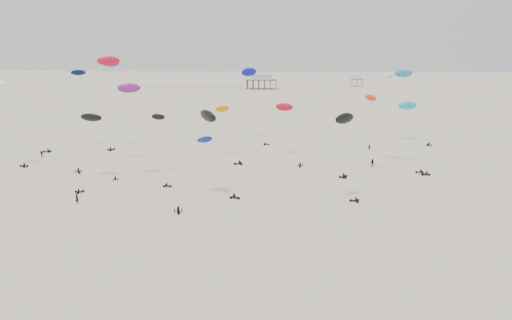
# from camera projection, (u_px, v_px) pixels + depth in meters

# --- Properties ---
(ground_plane) EXTENTS (900.00, 900.00, 0.00)m
(ground_plane) POSITION_uv_depth(u_px,v_px,m) (271.00, 117.00, 200.14)
(ground_plane) COLOR beige
(pavilion_main) EXTENTS (21.00, 13.00, 9.80)m
(pavilion_main) POSITION_uv_depth(u_px,v_px,m) (262.00, 83.00, 346.04)
(pavilion_main) COLOR brown
(pavilion_main) RESTS_ON ground
(pavilion_small) EXTENTS (9.00, 7.00, 8.00)m
(pavilion_small) POSITION_uv_depth(u_px,v_px,m) (357.00, 82.00, 371.82)
(pavilion_small) COLOR brown
(pavilion_small) RESTS_ON ground
(pier_fence) EXTENTS (80.20, 0.20, 1.50)m
(pier_fence) POSITION_uv_depth(u_px,v_px,m) (188.00, 88.00, 349.47)
(pier_fence) COLOR black
(pier_fence) RESTS_ON ground
(rig_0) EXTENTS (7.02, 16.23, 17.82)m
(rig_0) POSITION_uv_depth(u_px,v_px,m) (287.00, 118.00, 123.72)
(rig_0) COLOR black
(rig_0) RESTS_ON ground
(rig_1) EXTENTS (8.80, 11.05, 17.86)m
(rig_1) POSITION_uv_depth(u_px,v_px,m) (358.00, 135.00, 106.73)
(rig_1) COLOR black
(rig_1) RESTS_ON ground
(rig_2) EXTENTS (7.91, 12.25, 15.07)m
(rig_2) POSITION_uv_depth(u_px,v_px,m) (228.00, 126.00, 121.43)
(rig_2) COLOR black
(rig_2) RESTS_ON ground
(rig_3) EXTENTS (7.93, 14.66, 25.95)m
(rig_3) POSITION_uv_depth(u_px,v_px,m) (103.00, 81.00, 114.07)
(rig_3) COLOR black
(rig_3) RESTS_ON ground
(rig_4) EXTENTS (4.93, 10.36, 23.91)m
(rig_4) POSITION_uv_depth(u_px,v_px,m) (111.00, 84.00, 135.03)
(rig_4) COLOR black
(rig_4) RESTS_ON ground
(rig_5) EXTENTS (7.08, 14.27, 17.35)m
(rig_5) POSITION_uv_depth(u_px,v_px,m) (203.00, 131.00, 87.80)
(rig_5) COLOR black
(rig_5) RESTS_ON ground
(rig_6) EXTENTS (7.05, 14.26, 17.25)m
(rig_6) POSITION_uv_depth(u_px,v_px,m) (161.00, 138.00, 104.40)
(rig_6) COLOR black
(rig_6) RESTS_ON ground
(rig_7) EXTENTS (6.10, 5.86, 19.80)m
(rig_7) POSITION_uv_depth(u_px,v_px,m) (127.00, 100.00, 102.63)
(rig_7) COLOR black
(rig_7) RESTS_ON ground
(rig_8) EXTENTS (8.62, 13.33, 22.41)m
(rig_8) POSITION_uv_depth(u_px,v_px,m) (68.00, 97.00, 135.13)
(rig_8) COLOR black
(rig_8) RESTS_ON ground
(rig_9) EXTENTS (5.70, 11.79, 22.79)m
(rig_9) POSITION_uv_depth(u_px,v_px,m) (406.00, 90.00, 113.23)
(rig_9) COLOR black
(rig_9) RESTS_ON ground
(rig_10) EXTENTS (8.57, 5.87, 11.43)m
(rig_10) POSITION_uv_depth(u_px,v_px,m) (218.00, 164.00, 90.95)
(rig_10) COLOR black
(rig_10) RESTS_ON ground
(rig_11) EXTENTS (9.63, 16.78, 24.17)m
(rig_11) POSITION_uv_depth(u_px,v_px,m) (397.00, 101.00, 113.74)
(rig_11) COLOR black
(rig_11) RESTS_ON ground
(rig_12) EXTENTS (5.36, 4.88, 15.73)m
(rig_12) POSITION_uv_depth(u_px,v_px,m) (346.00, 131.00, 87.29)
(rig_12) COLOR black
(rig_12) RESTS_ON ground
(rig_13) EXTENTS (9.04, 13.63, 22.45)m
(rig_13) POSITION_uv_depth(u_px,v_px,m) (250.00, 77.00, 146.70)
(rig_13) COLOR black
(rig_13) RESTS_ON ground
(rig_14) EXTENTS (8.16, 11.85, 13.40)m
(rig_14) POSITION_uv_depth(u_px,v_px,m) (410.00, 110.00, 146.28)
(rig_14) COLOR black
(rig_14) RESTS_ON ground
(rig_15) EXTENTS (5.17, 14.67, 16.57)m
(rig_15) POSITION_uv_depth(u_px,v_px,m) (90.00, 126.00, 101.74)
(rig_15) COLOR black
(rig_15) RESTS_ON ground
(rig_16) EXTENTS (7.61, 5.08, 19.96)m
(rig_16) POSITION_uv_depth(u_px,v_px,m) (6.00, 99.00, 112.66)
(rig_16) COLOR black
(rig_16) RESTS_ON ground
(spectator_0) EXTENTS (0.86, 0.68, 2.08)m
(spectator_0) POSITION_uv_depth(u_px,v_px,m) (77.00, 204.00, 87.29)
(spectator_0) COLOR black
(spectator_0) RESTS_ON ground
(spectator_1) EXTENTS (1.25, 1.00, 2.23)m
(spectator_1) POSITION_uv_depth(u_px,v_px,m) (372.00, 167.00, 114.67)
(spectator_1) COLOR black
(spectator_1) RESTS_ON ground
(spectator_2) EXTENTS (1.36, 0.85, 2.17)m
(spectator_2) POSITION_uv_depth(u_px,v_px,m) (42.00, 157.00, 125.03)
(spectator_2) COLOR black
(spectator_2) RESTS_ON ground
(spectator_3) EXTENTS (0.85, 0.80, 1.93)m
(spectator_3) POSITION_uv_depth(u_px,v_px,m) (369.00, 150.00, 134.09)
(spectator_3) COLOR black
(spectator_3) RESTS_ON ground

